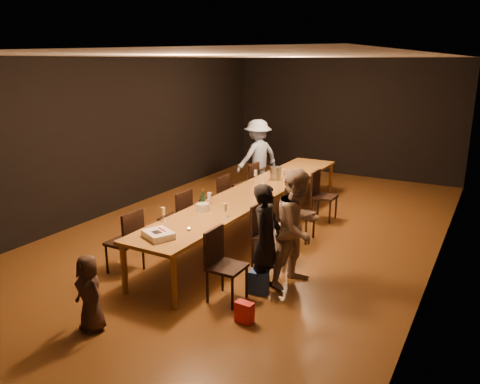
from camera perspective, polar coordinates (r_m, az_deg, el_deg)
The scene contains 30 objects.
ground at distance 8.39m, azimuth 1.86°, elevation -4.72°, with size 10.00×10.00×0.00m, color #482612.
room_shell at distance 7.91m, azimuth 1.99°, elevation 9.53°, with size 6.04×10.04×3.02m.
table at distance 8.17m, azimuth 1.90°, elevation -0.11°, with size 0.90×6.00×0.75m.
chair_right_0 at distance 5.89m, azimuth -1.59°, elevation -9.02°, with size 0.42×0.42×0.93m, color black, non-canonical shape.
chair_right_1 at distance 6.87m, azimuth 3.57°, elevation -5.35°, with size 0.42×0.42×0.93m, color black, non-canonical shape.
chair_right_2 at distance 7.90m, azimuth 7.37°, elevation -2.58°, with size 0.42×0.42×0.93m, color black, non-canonical shape.
chair_right_3 at distance 8.98m, azimuth 10.26°, elevation -0.46°, with size 0.42×0.42×0.93m, color black, non-canonical shape.
chair_left_0 at distance 6.85m, azimuth -13.96°, elevation -5.85°, with size 0.42×0.42×0.93m, color black, non-canonical shape.
chair_left_1 at distance 7.71m, azimuth -7.89°, elevation -3.08°, with size 0.42×0.42×0.93m, color black, non-canonical shape.
chair_left_2 at distance 8.64m, azimuth -3.12°, elevation -0.86°, with size 0.42×0.42×0.93m, color black, non-canonical shape.
chair_left_3 at distance 9.64m, azimuth 0.70°, elevation 0.91°, with size 0.42×0.42×0.93m, color black, non-canonical shape.
woman_birthday at distance 6.05m, azimuth 3.23°, elevation -5.69°, with size 0.53×0.35×1.44m, color black.
woman_tan at distance 6.24m, azimuth 7.05°, elevation -4.35°, with size 0.78×0.61×1.60m, color tan.
man_blue at distance 10.65m, azimuth 2.15°, elevation 4.37°, with size 1.08×0.62×1.67m, color #95B1E6.
child at distance 5.56m, azimuth -17.86°, elevation -11.63°, with size 0.44×0.28×0.89m, color #3A2920.
gift_bag_red at distance 5.58m, azimuth 0.54°, elevation -14.45°, with size 0.21×0.12×0.25m, color red.
gift_bag_blue at distance 6.20m, azimuth 2.31°, elevation -10.92°, with size 0.25×0.16×0.31m, color #24469C.
birthday_cake at distance 6.07m, azimuth -9.92°, elevation -5.14°, with size 0.47×0.44×0.09m.
plate_stack at distance 7.06m, azimuth -4.56°, elevation -1.83°, with size 0.20×0.20×0.11m, color silver.
champagne_bottle at distance 7.14m, azimuth -4.54°, elevation -0.79°, with size 0.07×0.07×0.31m, color black, non-canonical shape.
ice_bucket at distance 8.92m, azimuth 4.36°, elevation 2.32°, with size 0.21×0.21×0.24m, color #A6A6AB.
wineglass_0 at distance 6.65m, azimuth -9.36°, elevation -2.70°, with size 0.06×0.06×0.21m, color beige, non-canonical shape.
wineglass_1 at distance 6.74m, azimuth -1.84°, elevation -2.23°, with size 0.06×0.06×0.21m, color beige, non-canonical shape.
wineglass_2 at distance 7.30m, azimuth -3.75°, elevation -0.85°, with size 0.06×0.06×0.21m, color silver, non-canonical shape.
wineglass_3 at distance 7.84m, azimuth 2.95°, elevation 0.34°, with size 0.06×0.06×0.21m, color beige, non-canonical shape.
wineglass_4 at distance 8.77m, azimuth 1.91°, elevation 2.02°, with size 0.06×0.06×0.21m, color silver, non-canonical shape.
wineglass_5 at distance 8.85m, azimuth 5.29°, elevation 2.08°, with size 0.06×0.06×0.21m, color silver, non-canonical shape.
tealight_near at distance 6.28m, azimuth -6.24°, elevation -4.55°, with size 0.05×0.05×0.03m, color #B2B7B2.
tealight_mid at distance 8.10m, azimuth 2.91°, elevation 0.21°, with size 0.05×0.05×0.03m, color #B2B7B2.
tealight_far at distance 9.39m, azimuth 6.87°, elevation 2.28°, with size 0.05×0.05×0.03m, color #B2B7B2.
Camera 1 is at (3.61, -6.98, 2.93)m, focal length 35.00 mm.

